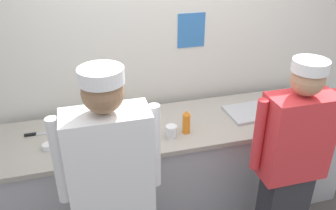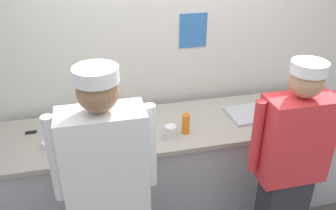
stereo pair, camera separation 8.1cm
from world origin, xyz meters
The scene contains 14 objects.
wall_back centered at (0.00, 0.90, 1.44)m, with size 4.71×0.11×2.88m.
prep_counter centered at (0.00, 0.40, 0.45)m, with size 3.00×0.75×0.89m.
chef_near_left centered at (-0.66, -0.36, 0.94)m, with size 0.63×0.24×1.76m.
chef_center centered at (0.61, -0.32, 0.89)m, with size 0.60×0.24×1.66m.
plate_stack_front centered at (1.17, 0.41, 0.93)m, with size 0.22×0.22×0.07m.
plate_stack_rear centered at (-0.88, 0.40, 0.92)m, with size 0.20×0.20×0.05m.
mixing_bowl_steel centered at (-0.47, 0.37, 0.95)m, with size 0.35×0.35×0.13m, color #B7BABF.
sheet_tray centered at (0.69, 0.40, 0.90)m, with size 0.48×0.33×0.02m, color #B7BABF.
squeeze_bottle_primary centered at (0.01, 0.25, 0.99)m, with size 0.06×0.06×0.20m.
squeeze_bottle_secondary centered at (-0.67, 0.58, 0.98)m, with size 0.06×0.06×0.18m.
ramekin_yellow_sauce centered at (-1.06, 0.30, 0.91)m, with size 0.08×0.08×0.04m.
ramekin_red_sauce centered at (-0.80, 0.24, 0.92)m, with size 0.09×0.09×0.04m.
deli_cup centered at (-0.12, 0.22, 0.94)m, with size 0.09×0.09×0.09m, color white.
chefs_knife centered at (-1.13, 0.53, 0.90)m, with size 0.27×0.03×0.02m.
Camera 1 is at (-0.76, -2.04, 2.43)m, focal length 37.82 mm.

